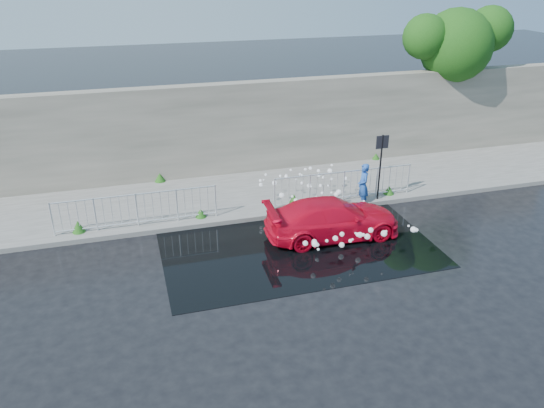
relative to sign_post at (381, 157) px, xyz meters
The scene contains 13 objects.
ground 5.50m from the sign_post, 143.57° to the right, with size 90.00×90.00×0.00m, color black.
pavement 4.90m from the sign_post, 155.66° to the left, with size 30.00×4.00×0.15m, color #5B5C57.
curb 4.51m from the sign_post, behind, with size 30.00×0.25×0.16m, color #5B5C57.
retaining_wall 5.87m from the sign_post, 135.69° to the left, with size 30.00×0.60×3.50m, color #5D5A4E.
puddle 4.59m from the sign_post, 150.42° to the right, with size 8.00×5.00×0.01m, color black.
sign_post is the anchor object (origin of this frame).
tree 7.49m from the sign_post, 38.90° to the left, with size 4.86×3.02×6.15m.
railing_left 8.26m from the sign_post, behind, with size 5.05×0.05×1.10m.
railing_right 1.57m from the sign_post, 168.23° to the left, with size 5.05×0.05×1.10m.
weeds 4.96m from the sign_post, 164.52° to the left, with size 12.17×3.93×0.42m.
water_spray 2.98m from the sign_post, 153.11° to the right, with size 3.50×5.45×1.08m.
red_car 3.28m from the sign_post, 143.02° to the right, with size 1.70×4.17×1.21m, color red.
person 1.14m from the sign_post, behind, with size 0.57×0.37×1.56m, color #2251AC.
Camera 1 is at (-4.08, -12.22, 7.80)m, focal length 35.00 mm.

